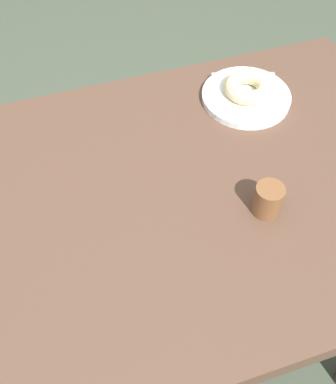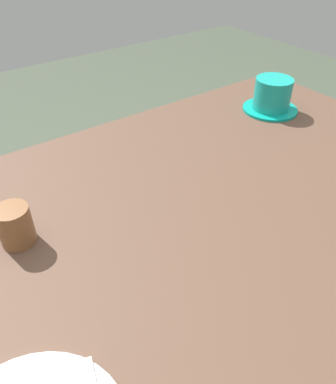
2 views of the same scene
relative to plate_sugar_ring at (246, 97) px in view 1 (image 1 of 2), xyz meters
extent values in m
plane|color=#454E3E|center=(0.31, 0.20, -0.75)|extent=(6.00, 6.00, 0.00)
cube|color=brown|center=(0.31, 0.20, -0.03)|extent=(1.21, 0.70, 0.05)
cylinder|color=#4F332F|center=(-0.21, -0.08, -0.40)|extent=(0.06, 0.06, 0.70)
cylinder|color=white|center=(0.00, 0.00, 0.00)|extent=(0.19, 0.19, 0.01)
cube|color=white|center=(0.00, 0.00, 0.01)|extent=(0.18, 0.18, 0.00)
torus|color=beige|center=(0.00, 0.00, 0.03)|extent=(0.10, 0.10, 0.03)
cylinder|color=brown|center=(0.09, 0.28, 0.02)|extent=(0.05, 0.05, 0.06)
camera|label=1|loc=(0.41, 0.69, 0.67)|focal=43.40mm
camera|label=2|loc=(0.03, -0.18, 0.40)|focal=35.95mm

